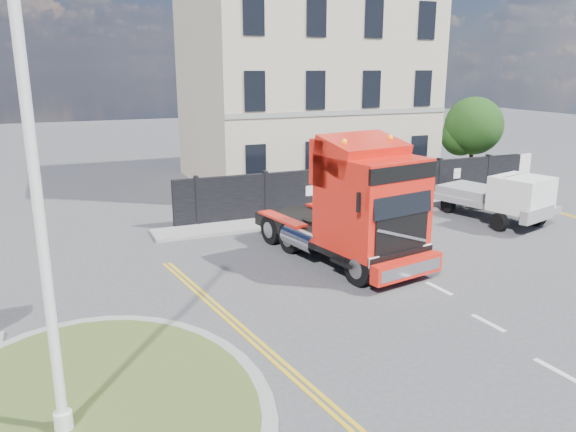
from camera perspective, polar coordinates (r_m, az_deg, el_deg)
name	(u,v)px	position (r m, az deg, el deg)	size (l,w,h in m)	color
ground	(344,299)	(16.14, 5.76, -8.38)	(120.00, 120.00, 0.00)	#424244
traffic_island	(92,411)	(11.79, -19.26, -18.18)	(6.80, 6.80, 0.17)	gray
hoarding_fence	(377,186)	(26.46, 9.07, 3.03)	(18.80, 0.25, 2.00)	black
georgian_building	(302,78)	(32.30, 1.39, 13.85)	(12.30, 10.30, 12.80)	#C3B39B
tree	(471,128)	(33.23, 18.06, 8.46)	(3.20, 3.20, 4.80)	#382619
pavement_far	(377,211)	(25.64, 8.99, 0.50)	(20.00, 1.60, 0.12)	gray
truck	(357,210)	(18.35, 7.07, 0.64)	(3.83, 7.33, 4.18)	black
flatbed_pickup	(509,198)	(24.87, 21.57, 1.74)	(3.34, 5.52, 2.12)	gray
lamppost_island	(38,208)	(9.73, -24.03, 0.72)	(0.25, 0.50, 8.05)	silver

